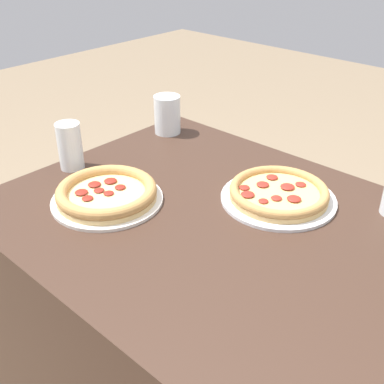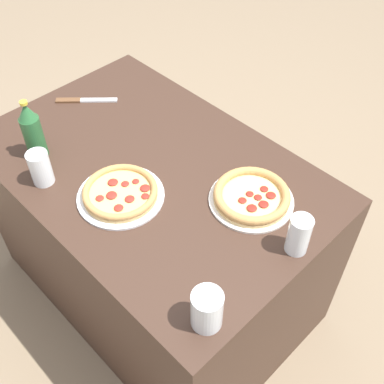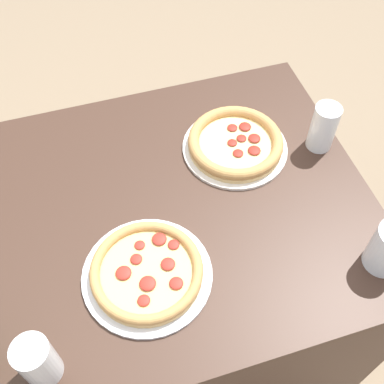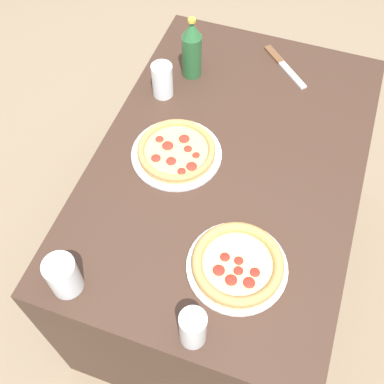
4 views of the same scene
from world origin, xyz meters
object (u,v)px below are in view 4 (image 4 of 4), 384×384
pizza_pepperoni (237,264)px  glass_orange_juice (162,81)px  glass_cola (193,329)px  pizza_salami (176,151)px  beer_bottle (192,49)px  knife (283,65)px  glass_mango_juice (64,277)px

pizza_pepperoni → glass_orange_juice: (-0.52, -0.41, 0.04)m
glass_cola → glass_orange_juice: (-0.73, -0.36, -0.00)m
pizza_salami → glass_cola: 0.55m
glass_cola → beer_bottle: size_ratio=0.57×
pizza_salami → beer_bottle: (-0.35, -0.07, 0.08)m
knife → glass_orange_juice: bearing=-52.5°
beer_bottle → knife: 0.33m
pizza_salami → glass_mango_juice: glass_mango_juice is taller
pizza_pepperoni → knife: (-0.78, -0.06, -0.02)m
pizza_pepperoni → beer_bottle: 0.74m
glass_cola → glass_mango_juice: (-0.02, -0.34, -0.01)m
pizza_salami → glass_orange_juice: bearing=-150.0°
glass_mango_juice → beer_bottle: size_ratio=0.53×
pizza_pepperoni → glass_orange_juice: bearing=-142.1°
glass_orange_juice → pizza_salami: bearing=30.0°
glass_cola → beer_bottle: bearing=-160.5°
pizza_pepperoni → beer_bottle: (-0.64, -0.35, 0.08)m
glass_orange_juice → pizza_pepperoni: bearing=37.9°
pizza_pepperoni → glass_mango_juice: bearing=-64.3°
pizza_pepperoni → glass_cola: bearing=-13.3°
glass_mango_juice → knife: glass_mango_juice is taller
pizza_salami → knife: size_ratio=1.47×
glass_cola → glass_orange_juice: bearing=-153.8°
glass_orange_juice → beer_bottle: bearing=154.6°
beer_bottle → knife: (-0.14, 0.28, -0.10)m
beer_bottle → pizza_pepperoni: bearing=28.5°
pizza_salami → beer_bottle: bearing=-168.1°
glass_cola → knife: glass_cola is taller
pizza_salami → glass_cola: size_ratio=2.17×
glass_mango_juice → glass_orange_juice: bearing=-178.6°
pizza_pepperoni → beer_bottle: bearing=-151.5°
pizza_salami → beer_bottle: beer_bottle is taller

